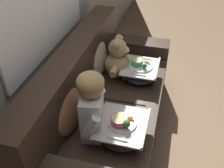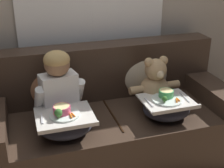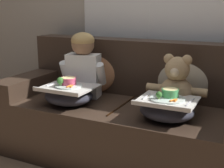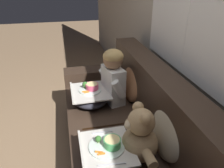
{
  "view_description": "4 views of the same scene",
  "coord_description": "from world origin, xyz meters",
  "px_view_note": "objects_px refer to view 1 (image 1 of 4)",
  "views": [
    {
      "loc": [
        -1.7,
        -0.46,
        1.95
      ],
      "look_at": [
        -0.15,
        -0.06,
        0.75
      ],
      "focal_mm": 42.0,
      "sensor_mm": 36.0,
      "label": 1
    },
    {
      "loc": [
        -0.64,
        -2.08,
        1.66
      ],
      "look_at": [
        0.02,
        0.02,
        0.69
      ],
      "focal_mm": 50.0,
      "sensor_mm": 36.0,
      "label": 2
    },
    {
      "loc": [
        0.92,
        -2.12,
        1.2
      ],
      "look_at": [
        -0.12,
        0.01,
        0.6
      ],
      "focal_mm": 50.0,
      "sensor_mm": 36.0,
      "label": 3
    },
    {
      "loc": [
        1.44,
        -0.4,
        1.59
      ],
      "look_at": [
        -0.11,
        -0.04,
        0.79
      ],
      "focal_mm": 35.0,
      "sensor_mm": 36.0,
      "label": 4
    }
  ],
  "objects_px": {
    "child_figure": "(92,102)",
    "teddy_bear": "(118,60)",
    "throw_pillow_behind_teddy": "(97,55)",
    "couch": "(104,109)",
    "throw_pillow_behind_child": "(66,107)",
    "lap_tray_teddy": "(140,72)",
    "lap_tray_child": "(122,129)"
  },
  "relations": [
    {
      "from": "couch",
      "to": "child_figure",
      "type": "relative_size",
      "value": 3.73
    },
    {
      "from": "couch",
      "to": "lap_tray_teddy",
      "type": "distance_m",
      "value": 0.51
    },
    {
      "from": "throw_pillow_behind_child",
      "to": "lap_tray_teddy",
      "type": "relative_size",
      "value": 1.17
    },
    {
      "from": "teddy_bear",
      "to": "lap_tray_child",
      "type": "distance_m",
      "value": 0.81
    },
    {
      "from": "lap_tray_child",
      "to": "lap_tray_teddy",
      "type": "relative_size",
      "value": 1.04
    },
    {
      "from": "throw_pillow_behind_teddy",
      "to": "teddy_bear",
      "type": "distance_m",
      "value": 0.21
    },
    {
      "from": "lap_tray_teddy",
      "to": "child_figure",
      "type": "bearing_deg",
      "value": 163.96
    },
    {
      "from": "lap_tray_child",
      "to": "lap_tray_teddy",
      "type": "xyz_separation_m",
      "value": [
        0.78,
        0.0,
        0.0
      ]
    },
    {
      "from": "couch",
      "to": "throw_pillow_behind_teddy",
      "type": "bearing_deg",
      "value": 23.77
    },
    {
      "from": "throw_pillow_behind_teddy",
      "to": "couch",
      "type": "bearing_deg",
      "value": -156.23
    },
    {
      "from": "throw_pillow_behind_child",
      "to": "lap_tray_child",
      "type": "relative_size",
      "value": 1.12
    },
    {
      "from": "couch",
      "to": "lap_tray_child",
      "type": "bearing_deg",
      "value": -146.66
    },
    {
      "from": "child_figure",
      "to": "lap_tray_child",
      "type": "height_order",
      "value": "child_figure"
    },
    {
      "from": "throw_pillow_behind_child",
      "to": "teddy_bear",
      "type": "height_order",
      "value": "throw_pillow_behind_child"
    },
    {
      "from": "couch",
      "to": "lap_tray_child",
      "type": "height_order",
      "value": "couch"
    },
    {
      "from": "throw_pillow_behind_teddy",
      "to": "child_figure",
      "type": "relative_size",
      "value": 0.81
    },
    {
      "from": "child_figure",
      "to": "throw_pillow_behind_teddy",
      "type": "bearing_deg",
      "value": 14.67
    },
    {
      "from": "couch",
      "to": "lap_tray_child",
      "type": "distance_m",
      "value": 0.51
    },
    {
      "from": "couch",
      "to": "throw_pillow_behind_child",
      "type": "relative_size",
      "value": 4.49
    },
    {
      "from": "throw_pillow_behind_child",
      "to": "child_figure",
      "type": "distance_m",
      "value": 0.22
    },
    {
      "from": "throw_pillow_behind_child",
      "to": "child_figure",
      "type": "relative_size",
      "value": 0.83
    },
    {
      "from": "throw_pillow_behind_child",
      "to": "child_figure",
      "type": "height_order",
      "value": "child_figure"
    },
    {
      "from": "throw_pillow_behind_child",
      "to": "lap_tray_teddy",
      "type": "distance_m",
      "value": 0.89
    },
    {
      "from": "child_figure",
      "to": "couch",
      "type": "bearing_deg",
      "value": 4.74
    },
    {
      "from": "throw_pillow_behind_child",
      "to": "throw_pillow_behind_teddy",
      "type": "bearing_deg",
      "value": 0.0
    },
    {
      "from": "child_figure",
      "to": "teddy_bear",
      "type": "xyz_separation_m",
      "value": [
        0.78,
        -0.0,
        -0.12
      ]
    },
    {
      "from": "child_figure",
      "to": "teddy_bear",
      "type": "bearing_deg",
      "value": -0.35
    },
    {
      "from": "lap_tray_teddy",
      "to": "throw_pillow_behind_child",
      "type": "bearing_deg",
      "value": 151.23
    },
    {
      "from": "lap_tray_teddy",
      "to": "throw_pillow_behind_teddy",
      "type": "bearing_deg",
      "value": 90.02
    },
    {
      "from": "lap_tray_teddy",
      "to": "couch",
      "type": "bearing_deg",
      "value": 146.67
    },
    {
      "from": "throw_pillow_behind_child",
      "to": "lap_tray_teddy",
      "type": "bearing_deg",
      "value": -28.77
    },
    {
      "from": "teddy_bear",
      "to": "lap_tray_teddy",
      "type": "bearing_deg",
      "value": -90.01
    }
  ]
}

